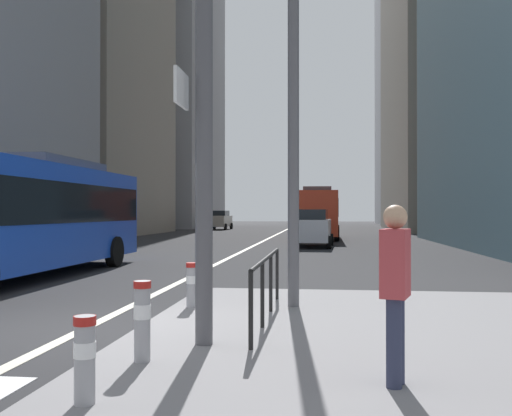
# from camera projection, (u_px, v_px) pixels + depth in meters

# --- Properties ---
(ground_plane) EXTENTS (160.00, 160.00, 0.00)m
(ground_plane) POSITION_uv_depth(u_px,v_px,m) (249.00, 248.00, 28.52)
(ground_plane) COLOR #28282B
(median_island) EXTENTS (9.00, 10.00, 0.15)m
(median_island) POSITION_uv_depth(u_px,v_px,m) (472.00, 353.00, 7.02)
(median_island) COLOR gray
(median_island) RESTS_ON ground
(lane_centre_line) EXTENTS (0.20, 80.00, 0.01)m
(lane_centre_line) POSITION_uv_depth(u_px,v_px,m) (268.00, 239.00, 38.45)
(lane_centre_line) COLOR beige
(lane_centre_line) RESTS_ON ground
(office_tower_left_mid) EXTENTS (11.81, 17.13, 37.51)m
(office_tower_left_mid) POSITION_uv_depth(u_px,v_px,m) (77.00, 1.00, 45.64)
(office_tower_left_mid) COLOR gray
(office_tower_left_mid) RESTS_ON ground
(office_tower_left_far) EXTENTS (12.55, 19.85, 45.84)m
(office_tower_left_far) POSITION_uv_depth(u_px,v_px,m) (160.00, 39.00, 69.15)
(office_tower_left_far) COLOR #9E9EA3
(office_tower_left_far) RESTS_ON ground
(office_tower_right_far) EXTENTS (10.42, 18.94, 43.95)m
(office_tower_right_far) POSITION_uv_depth(u_px,v_px,m) (418.00, 68.00, 79.62)
(office_tower_right_far) COLOR #9E9EA3
(office_tower_right_far) RESTS_ON ground
(city_bus_blue_oncoming) EXTENTS (2.76, 11.54, 3.40)m
(city_bus_blue_oncoming) POSITION_uv_depth(u_px,v_px,m) (22.00, 211.00, 15.35)
(city_bus_blue_oncoming) COLOR blue
(city_bus_blue_oncoming) RESTS_ON ground
(city_bus_red_receding) EXTENTS (2.73, 10.93, 3.40)m
(city_bus_red_receding) POSITION_uv_depth(u_px,v_px,m) (318.00, 212.00, 38.62)
(city_bus_red_receding) COLOR red
(city_bus_red_receding) RESTS_ON ground
(car_oncoming_mid) EXTENTS (2.14, 4.57, 1.94)m
(car_oncoming_mid) POSITION_uv_depth(u_px,v_px,m) (220.00, 220.00, 58.28)
(car_oncoming_mid) COLOR #B2A899
(car_oncoming_mid) RESTS_ON ground
(car_receding_near) EXTENTS (2.21, 4.36, 1.94)m
(car_receding_near) POSITION_uv_depth(u_px,v_px,m) (312.00, 228.00, 29.30)
(car_receding_near) COLOR silver
(car_receding_near) RESTS_ON ground
(traffic_signal_gantry) EXTENTS (6.37, 0.65, 6.00)m
(traffic_signal_gantry) POSITION_uv_depth(u_px,v_px,m) (44.00, 36.00, 7.43)
(traffic_signal_gantry) COLOR #515156
(traffic_signal_gantry) RESTS_ON median_island
(street_lamp_post) EXTENTS (5.50, 0.32, 8.00)m
(street_lamp_post) POSITION_uv_depth(u_px,v_px,m) (293.00, 17.00, 10.07)
(street_lamp_post) COLOR #56565B
(street_lamp_post) RESTS_ON median_island
(bollard_left) EXTENTS (0.20, 0.20, 0.77)m
(bollard_left) POSITION_uv_depth(u_px,v_px,m) (85.00, 355.00, 4.93)
(bollard_left) COLOR #99999E
(bollard_left) RESTS_ON median_island
(bollard_right) EXTENTS (0.20, 0.20, 0.90)m
(bollard_right) POSITION_uv_depth(u_px,v_px,m) (142.00, 317.00, 6.34)
(bollard_right) COLOR #99999E
(bollard_right) RESTS_ON median_island
(bollard_back) EXTENTS (0.20, 0.20, 0.78)m
(bollard_back) POSITION_uv_depth(u_px,v_px,m) (192.00, 282.00, 9.95)
(bollard_back) COLOR #99999E
(bollard_back) RESTS_ON median_island
(pedestrian_railing) EXTENTS (0.06, 4.04, 0.98)m
(pedestrian_railing) POSITION_uv_depth(u_px,v_px,m) (267.00, 273.00, 8.86)
(pedestrian_railing) COLOR black
(pedestrian_railing) RESTS_ON median_island
(pedestrian_waiting) EXTENTS (0.34, 0.43, 1.74)m
(pedestrian_waiting) POSITION_uv_depth(u_px,v_px,m) (395.00, 285.00, 5.47)
(pedestrian_waiting) COLOR #2D334C
(pedestrian_waiting) RESTS_ON median_island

